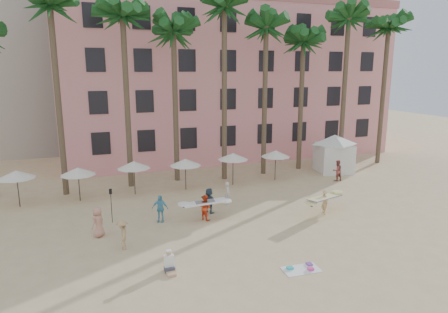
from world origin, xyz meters
name	(u,v)px	position (x,y,z in m)	size (l,w,h in m)	color
ground	(264,254)	(0.00, 0.00, 0.00)	(120.00, 120.00, 0.00)	#D1B789
pink_hotel	(223,82)	(7.00, 26.00, 8.00)	(35.00, 14.00, 16.00)	pink
palm_row	(193,24)	(0.51, 15.00, 12.97)	(44.40, 5.40, 16.30)	brown
umbrella_row	(160,163)	(-3.00, 12.50, 2.33)	(22.50, 2.70, 2.73)	#332B23
cabana	(334,150)	(13.51, 13.45, 2.07)	(5.37, 5.37, 3.50)	silver
beach_towel	(302,269)	(1.03, -2.05, 0.03)	(1.85, 1.09, 0.14)	white
carrier_yellow	(325,200)	(6.38, 4.12, 0.94)	(3.30, 2.11, 1.61)	tan
carrier_white	(205,206)	(-1.46, 5.76, 0.89)	(2.79, 1.03, 1.65)	#F24119
beachgoers	(208,202)	(-0.96, 6.64, 0.87)	(20.89, 8.37, 1.82)	#354B5C
paddle	(111,201)	(-7.12, 7.24, 1.41)	(0.18, 0.04, 2.23)	black
seated_man	(170,265)	(-5.05, -0.11, 0.37)	(0.47, 0.82, 1.06)	#3F3F4C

